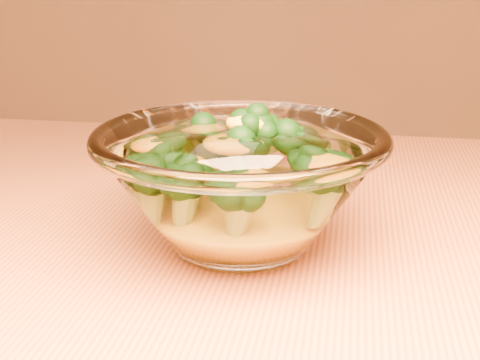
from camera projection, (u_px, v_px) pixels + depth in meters
The scene contains 3 objects.
glass_bowl at pixel (240, 186), 0.51m from camera, with size 0.23×0.23×0.10m.
cheese_sauce at pixel (240, 212), 0.52m from camera, with size 0.12×0.12×0.03m, color yellow.
broccoli_heap at pixel (236, 163), 0.52m from camera, with size 0.15×0.14×0.08m.
Camera 1 is at (0.17, -0.45, 0.97)m, focal length 50.00 mm.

